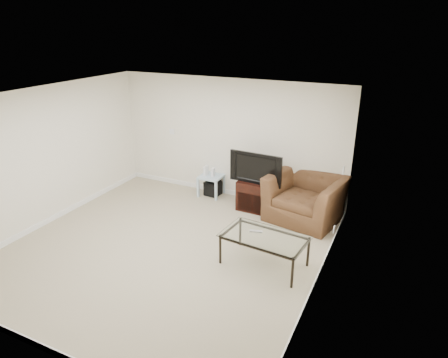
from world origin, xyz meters
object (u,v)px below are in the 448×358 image
at_px(tv_stand, 257,195).
at_px(television, 258,167).
at_px(recliner, 306,191).
at_px(subwoofer, 213,188).
at_px(coffee_table, 264,250).
at_px(side_table, 211,185).

height_order(tv_stand, television, television).
xyz_separation_m(tv_stand, recliner, (0.96, 0.00, 0.27)).
bearing_deg(television, subwoofer, 169.59).
xyz_separation_m(subwoofer, recliner, (2.08, -0.25, 0.42)).
xyz_separation_m(tv_stand, television, (-0.00, -0.03, 0.61)).
relative_size(recliner, coffee_table, 1.03).
relative_size(side_table, coffee_table, 0.37).
distance_m(tv_stand, coffee_table, 1.97).
height_order(recliner, coffee_table, recliner).
bearing_deg(television, recliner, 5.41).
relative_size(side_table, subwoofer, 1.57).
bearing_deg(side_table, recliner, -6.23).
bearing_deg(tv_stand, side_table, 170.40).
height_order(television, side_table, television).
height_order(tv_stand, subwoofer, tv_stand).
bearing_deg(recliner, tv_stand, -169.09).
distance_m(tv_stand, subwoofer, 1.16).
xyz_separation_m(recliner, coffee_table, (-0.15, -1.80, -0.33)).
height_order(side_table, coffee_table, coffee_table).
distance_m(television, recliner, 1.02).
bearing_deg(side_table, subwoofer, 34.78).
xyz_separation_m(side_table, recliner, (2.11, -0.23, 0.35)).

